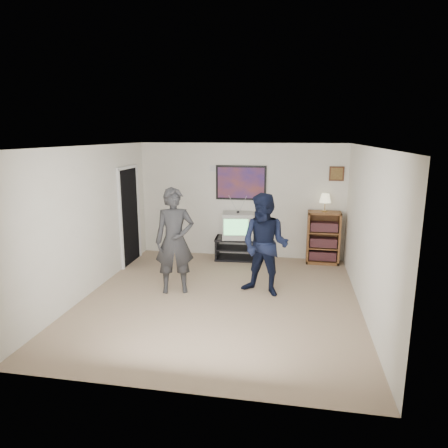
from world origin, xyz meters
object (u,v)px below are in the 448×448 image
(crt_television, at_px, (238,225))
(person_tall, at_px, (175,241))
(media_stand, at_px, (237,248))
(bookshelf, at_px, (323,238))
(person_short, at_px, (265,245))

(crt_television, height_order, person_tall, person_tall)
(media_stand, relative_size, person_tall, 0.55)
(media_stand, height_order, crt_television, crt_television)
(media_stand, distance_m, bookshelf, 1.84)
(media_stand, xyz_separation_m, person_tall, (-0.79, -2.02, 0.67))
(media_stand, relative_size, person_short, 0.57)
(media_stand, bearing_deg, person_tall, -115.09)
(crt_television, height_order, bookshelf, bookshelf)
(person_short, bearing_deg, person_tall, -155.94)
(person_short, bearing_deg, media_stand, 129.66)
(media_stand, xyz_separation_m, person_short, (0.73, -1.87, 0.63))
(media_stand, relative_size, bookshelf, 0.90)
(crt_television, relative_size, person_short, 0.38)
(media_stand, distance_m, person_tall, 2.27)
(media_stand, bearing_deg, person_short, -72.36)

